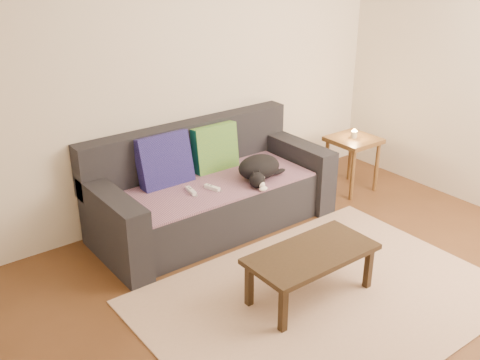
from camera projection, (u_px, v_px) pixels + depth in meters
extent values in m
plane|color=brown|center=(339.00, 310.00, 3.90)|extent=(4.50, 4.50, 0.00)
cube|color=beige|center=(179.00, 72.00, 4.83)|extent=(4.50, 0.04, 2.60)
cube|color=#232328|center=(215.00, 206.00, 4.91)|extent=(1.70, 0.78, 0.42)
cube|color=#232328|center=(188.00, 147.00, 5.02)|extent=(2.10, 0.18, 0.45)
cube|color=#232328|center=(114.00, 229.00, 4.34)|extent=(0.20, 0.90, 0.60)
cube|color=#232328|center=(296.00, 171.00, 5.40)|extent=(0.20, 0.90, 0.60)
cube|color=#472C52|center=(216.00, 184.00, 4.80)|extent=(1.66, 0.74, 0.02)
cube|color=#161250|center=(165.00, 162.00, 4.72)|extent=(0.47, 0.23, 0.49)
cube|color=#0D553F|center=(215.00, 149.00, 5.01)|extent=(0.43, 0.16, 0.44)
ellipsoid|color=black|center=(259.00, 167.00, 4.85)|extent=(0.44, 0.37, 0.21)
sphere|color=black|center=(257.00, 180.00, 4.67)|extent=(0.16, 0.16, 0.13)
sphere|color=white|center=(262.00, 185.00, 4.64)|extent=(0.07, 0.07, 0.06)
ellipsoid|color=black|center=(278.00, 172.00, 4.92)|extent=(0.16, 0.08, 0.05)
cube|color=white|center=(212.00, 188.00, 4.67)|extent=(0.08, 0.15, 0.03)
cube|color=white|center=(191.00, 191.00, 4.61)|extent=(0.06, 0.15, 0.03)
cube|color=brown|center=(354.00, 140.00, 5.52)|extent=(0.44, 0.44, 0.04)
cylinder|color=brown|center=(352.00, 176.00, 5.41)|extent=(0.04, 0.04, 0.51)
cylinder|color=brown|center=(377.00, 167.00, 5.60)|extent=(0.04, 0.04, 0.51)
cylinder|color=brown|center=(326.00, 165.00, 5.66)|extent=(0.04, 0.04, 0.51)
cylinder|color=brown|center=(350.00, 157.00, 5.86)|extent=(0.04, 0.04, 0.51)
cylinder|color=beige|center=(354.00, 134.00, 5.50)|extent=(0.06, 0.06, 0.07)
sphere|color=#FFBF59|center=(354.00, 130.00, 5.48)|extent=(0.02, 0.02, 0.02)
cube|color=tan|center=(323.00, 299.00, 4.01)|extent=(2.50, 1.80, 0.01)
cube|color=black|center=(312.00, 254.00, 3.90)|extent=(0.93, 0.47, 0.04)
cube|color=black|center=(283.00, 310.00, 3.62)|extent=(0.05, 0.05, 0.34)
cube|color=black|center=(368.00, 268.00, 4.07)|extent=(0.05, 0.05, 0.34)
cube|color=black|center=(249.00, 285.00, 3.88)|extent=(0.05, 0.05, 0.34)
cube|color=black|center=(333.00, 248.00, 4.33)|extent=(0.05, 0.05, 0.34)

